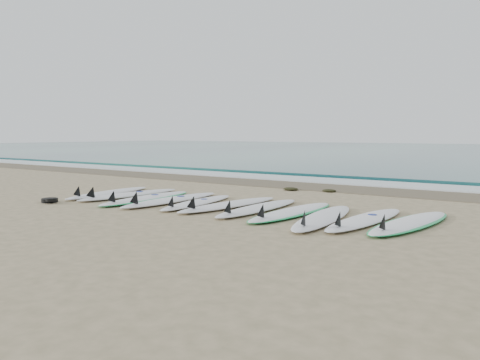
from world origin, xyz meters
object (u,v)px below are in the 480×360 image
Objects in this scene: surfboard_0 at (107,193)px; leash_coil at (50,200)px; surfboard_10 at (409,223)px; surfboard_5 at (227,204)px.

surfboard_0 is 5.56× the size of leash_coil.
surfboard_10 reaches higher than surfboard_0.
surfboard_0 is 0.98× the size of surfboard_10.
leash_coil is (-0.04, -1.40, -0.01)m from surfboard_0.
surfboard_5 is 3.61m from leash_coil.
leash_coil is at bearing -147.70° from surfboard_5.
surfboard_10 is (3.28, 0.11, -0.01)m from surfboard_5.
leash_coil is (-3.29, -1.49, -0.01)m from surfboard_5.
surfboard_5 reaches higher than surfboard_0.
surfboard_5 reaches higher than surfboard_10.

